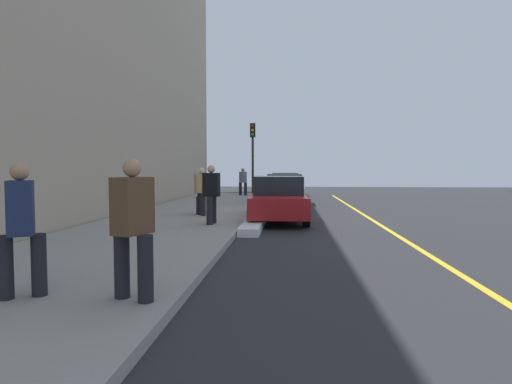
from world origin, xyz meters
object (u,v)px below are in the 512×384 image
traffic_light_pole (253,148)px  parked_car_white (285,190)px  pedestrian_brown_coat (133,225)px  pedestrian_tan_coat (201,190)px  pedestrian_black_coat (211,193)px  pedestrian_navy_coat (21,226)px  parked_car_maroon (285,185)px  parked_car_red (278,199)px  pedestrian_grey_coat (243,181)px  rolling_suitcase (200,205)px

traffic_light_pole → parked_car_white: bearing=51.3°
parked_car_white → pedestrian_brown_coat: size_ratio=2.61×
pedestrian_tan_coat → pedestrian_black_coat: bearing=18.7°
pedestrian_black_coat → pedestrian_brown_coat: 7.21m
pedestrian_brown_coat → pedestrian_tan_coat: (-9.51, -1.16, -0.04)m
pedestrian_tan_coat → pedestrian_navy_coat: 9.53m
traffic_light_pole → pedestrian_brown_coat: bearing=0.1°
parked_car_maroon → parked_car_red: same height
parked_car_red → traffic_light_pole: bearing=-168.6°
parked_car_maroon → pedestrian_brown_coat: pedestrian_brown_coat is taller
parked_car_white → pedestrian_black_coat: bearing=-13.6°
parked_car_maroon → traffic_light_pole: traffic_light_pole is taller
pedestrian_brown_coat → pedestrian_grey_coat: size_ratio=1.04×
traffic_light_pole → pedestrian_black_coat: bearing=-2.1°
parked_car_maroon → parked_car_red: (12.47, -0.09, 0.00)m
parked_car_white → pedestrian_black_coat: size_ratio=2.63×
pedestrian_tan_coat → rolling_suitcase: 0.75m
pedestrian_grey_coat → pedestrian_black_coat: bearing=2.5°
pedestrian_black_coat → rolling_suitcase: bearing=-161.5°
pedestrian_brown_coat → pedestrian_grey_coat: (-20.89, -0.98, -0.04)m
pedestrian_grey_coat → traffic_light_pole: traffic_light_pole is taller
pedestrian_brown_coat → parked_car_white: bearing=174.0°
pedestrian_black_coat → traffic_light_pole: bearing=177.9°
traffic_light_pole → rolling_suitcase: size_ratio=3.99×
parked_car_red → traffic_light_pole: size_ratio=1.15×
pedestrian_tan_coat → rolling_suitcase: pedestrian_tan_coat is taller
parked_car_white → pedestrian_brown_coat: pedestrian_brown_coat is taller
pedestrian_brown_coat → parked_car_red: bearing=170.8°
parked_car_red → pedestrian_tan_coat: (-0.19, -2.66, 0.27)m
pedestrian_navy_coat → pedestrian_grey_coat: pedestrian_navy_coat is taller
parked_car_red → pedestrian_navy_coat: 9.79m
pedestrian_brown_coat → rolling_suitcase: pedestrian_brown_coat is taller
parked_car_red → pedestrian_brown_coat: 9.45m
pedestrian_black_coat → pedestrian_grey_coat: (-13.69, -0.60, -0.03)m
pedestrian_grey_coat → parked_car_red: bearing=12.1°
parked_car_white → pedestrian_navy_coat: 15.88m
rolling_suitcase → parked_car_red: bearing=76.8°
parked_car_white → pedestrian_grey_coat: (-5.33, -2.62, 0.28)m
parked_car_maroon → traffic_light_pole: bearing=-18.3°
pedestrian_navy_coat → parked_car_red: bearing=162.6°
parked_car_red → pedestrian_tan_coat: pedestrian_tan_coat is taller
pedestrian_brown_coat → pedestrian_navy_coat: size_ratio=1.03×
pedestrian_grey_coat → traffic_light_pole: bearing=13.4°
pedestrian_tan_coat → pedestrian_grey_coat: 11.39m
parked_car_maroon → traffic_light_pole: size_ratio=1.05×
parked_car_maroon → rolling_suitcase: bearing=-13.8°
pedestrian_black_coat → pedestrian_navy_coat: (7.21, -1.04, -0.02)m
parked_car_maroon → pedestrian_brown_coat: bearing=-4.2°
parked_car_white → pedestrian_black_coat: (8.36, -2.02, 0.31)m
pedestrian_black_coat → pedestrian_brown_coat: pedestrian_brown_coat is taller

